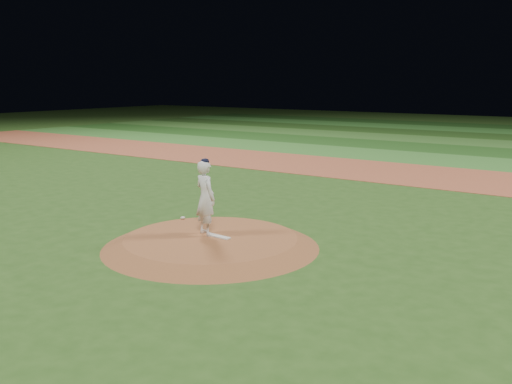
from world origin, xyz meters
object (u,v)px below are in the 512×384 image
(rosin_bag, at_px, (183,218))
(pitcher_on_mound, at_px, (205,197))
(pitching_rubber, at_px, (219,236))
(pitchers_mound, at_px, (211,242))

(rosin_bag, distance_m, pitcher_on_mound, 2.05)
(pitcher_on_mound, bearing_deg, rosin_bag, 151.30)
(pitching_rubber, distance_m, rosin_bag, 2.25)
(pitching_rubber, relative_size, rosin_bag, 4.93)
(rosin_bag, bearing_deg, pitchers_mound, -28.66)
(rosin_bag, bearing_deg, pitcher_on_mound, -28.70)
(pitcher_on_mound, bearing_deg, pitching_rubber, -3.98)
(pitching_rubber, distance_m, pitcher_on_mound, 1.06)
(pitchers_mound, relative_size, pitching_rubber, 8.13)
(rosin_bag, bearing_deg, pitching_rubber, -23.87)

